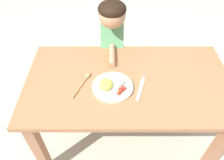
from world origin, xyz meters
TOP-DOWN VIEW (x-y plane):
  - ground_plane at (0.00, 0.00)m, footprint 8.00×8.00m
  - dining_table at (0.00, 0.00)m, footprint 1.33×0.72m
  - plate at (-0.11, -0.07)m, footprint 0.26×0.26m
  - fork at (0.07, -0.07)m, footprint 0.08×0.22m
  - spoon at (-0.29, -0.01)m, footprint 0.11×0.22m
  - person at (-0.11, 0.43)m, footprint 0.19×0.45m

SIDE VIEW (x-z plane):
  - ground_plane at x=0.00m, z-range 0.00..0.00m
  - dining_table at x=0.00m, z-range 0.24..0.92m
  - person at x=-0.11m, z-range 0.08..1.14m
  - fork at x=0.07m, z-range 0.69..0.69m
  - spoon at x=-0.29m, z-range 0.69..0.71m
  - plate at x=-0.11m, z-range 0.68..0.73m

